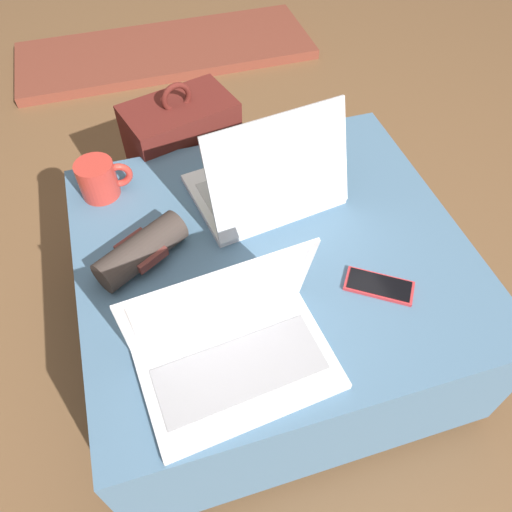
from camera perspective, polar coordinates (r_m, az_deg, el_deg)
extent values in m
plane|color=brown|center=(1.48, 1.54, -9.01)|extent=(14.00, 14.00, 0.00)
cube|color=#2A3D4E|center=(1.46, 1.56, -8.52)|extent=(0.86, 0.79, 0.05)
cube|color=slate|center=(1.29, 1.75, -4.03)|extent=(0.89, 0.82, 0.35)
cube|color=silver|center=(0.97, -1.97, -12.80)|extent=(0.38, 0.26, 0.02)
cube|color=#9E9EA3|center=(0.96, -1.85, -12.83)|extent=(0.33, 0.16, 0.00)
cube|color=silver|center=(0.91, -4.22, -4.83)|extent=(0.37, 0.09, 0.22)
cube|color=white|center=(0.91, -4.11, -5.11)|extent=(0.32, 0.08, 0.20)
cube|color=silver|center=(1.27, 0.69, 7.68)|extent=(0.38, 0.31, 0.02)
cube|color=#B2B2B7|center=(1.27, 0.56, 8.17)|extent=(0.32, 0.18, 0.00)
cube|color=silver|center=(1.13, 2.79, 9.66)|extent=(0.35, 0.13, 0.25)
cube|color=green|center=(1.13, 2.68, 9.74)|extent=(0.31, 0.12, 0.22)
cube|color=red|center=(1.11, 13.88, -3.34)|extent=(0.16, 0.13, 0.01)
cube|color=black|center=(1.11, 13.93, -3.19)|extent=(0.14, 0.12, 0.00)
cube|color=#5B1E19|center=(1.60, -7.93, 9.79)|extent=(0.34, 0.26, 0.47)
cube|color=#4E1A15|center=(1.74, -9.30, 9.52)|extent=(0.25, 0.13, 0.21)
torus|color=#5B1E19|center=(1.45, -9.07, 17.43)|extent=(0.09, 0.04, 0.09)
cylinder|color=#3D332D|center=(1.13, -12.98, 0.63)|extent=(0.22, 0.17, 0.07)
cube|color=brown|center=(1.13, -12.98, 0.63)|extent=(0.11, 0.12, 0.02)
cylinder|color=red|center=(1.30, -17.67, 8.34)|extent=(0.09, 0.09, 0.10)
torus|color=red|center=(1.30, -15.44, 8.89)|extent=(0.07, 0.02, 0.07)
cube|color=brown|center=(2.66, -10.22, 22.08)|extent=(1.40, 0.50, 0.04)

